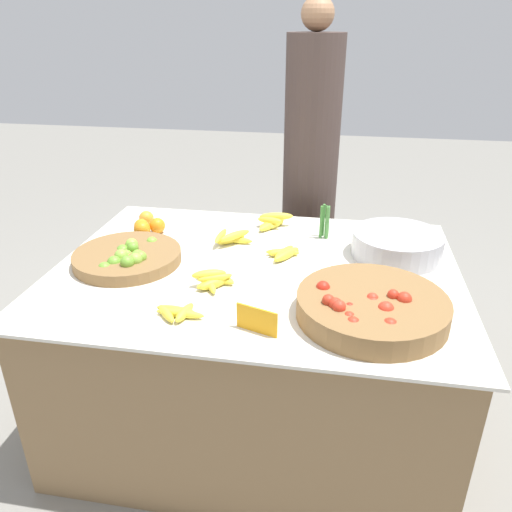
% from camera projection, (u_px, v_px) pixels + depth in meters
% --- Properties ---
extents(ground_plane, '(12.00, 12.00, 0.00)m').
position_uv_depth(ground_plane, '(256.00, 412.00, 2.22)').
color(ground_plane, gray).
extents(market_table, '(1.53, 1.15, 0.72)m').
position_uv_depth(market_table, '(256.00, 345.00, 2.07)').
color(market_table, olive).
rests_on(market_table, ground_plane).
extents(lime_bowl, '(0.42, 0.42, 0.08)m').
position_uv_depth(lime_bowl, '(127.00, 257.00, 1.94)').
color(lime_bowl, olive).
rests_on(lime_bowl, market_table).
extents(tomato_basket, '(0.48, 0.48, 0.10)m').
position_uv_depth(tomato_basket, '(372.00, 307.00, 1.58)').
color(tomato_basket, olive).
rests_on(tomato_basket, market_table).
extents(orange_pile, '(0.15, 0.21, 0.07)m').
position_uv_depth(orange_pile, '(147.00, 225.00, 2.22)').
color(orange_pile, orange).
rests_on(orange_pile, market_table).
extents(metal_bowl, '(0.36, 0.36, 0.10)m').
position_uv_depth(metal_bowl, '(397.00, 245.00, 1.99)').
color(metal_bowl, '#B7B7BF').
rests_on(metal_bowl, market_table).
extents(price_sign, '(0.13, 0.05, 0.08)m').
position_uv_depth(price_sign, '(257.00, 320.00, 1.50)').
color(price_sign, orange).
rests_on(price_sign, market_table).
extents(veg_bundle, '(0.04, 0.04, 0.15)m').
position_uv_depth(veg_bundle, '(325.00, 222.00, 2.15)').
color(veg_bundle, '#4C8E42').
rests_on(veg_bundle, market_table).
extents(banana_bunch_front_left, '(0.15, 0.17, 0.06)m').
position_uv_depth(banana_bunch_front_left, '(214.00, 280.00, 1.78)').
color(banana_bunch_front_left, yellow).
rests_on(banana_bunch_front_left, market_table).
extents(banana_bunch_front_right, '(0.14, 0.17, 0.04)m').
position_uv_depth(banana_bunch_front_right, '(285.00, 253.00, 1.99)').
color(banana_bunch_front_right, yellow).
rests_on(banana_bunch_front_right, market_table).
extents(banana_bunch_back_center, '(0.15, 0.14, 0.06)m').
position_uv_depth(banana_bunch_back_center, '(231.00, 238.00, 2.11)').
color(banana_bunch_back_center, yellow).
rests_on(banana_bunch_back_center, market_table).
extents(banana_bunch_middle_left, '(0.17, 0.12, 0.03)m').
position_uv_depth(banana_bunch_middle_left, '(178.00, 312.00, 1.59)').
color(banana_bunch_middle_left, yellow).
rests_on(banana_bunch_middle_left, market_table).
extents(banana_bunch_front_center, '(0.16, 0.17, 0.06)m').
position_uv_depth(banana_bunch_front_center, '(272.00, 223.00, 2.27)').
color(banana_bunch_front_center, yellow).
rests_on(banana_bunch_front_center, market_table).
extents(vendor_person, '(0.28, 0.28, 1.69)m').
position_uv_depth(vendor_person, '(310.00, 184.00, 2.65)').
color(vendor_person, '#473833').
rests_on(vendor_person, ground_plane).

